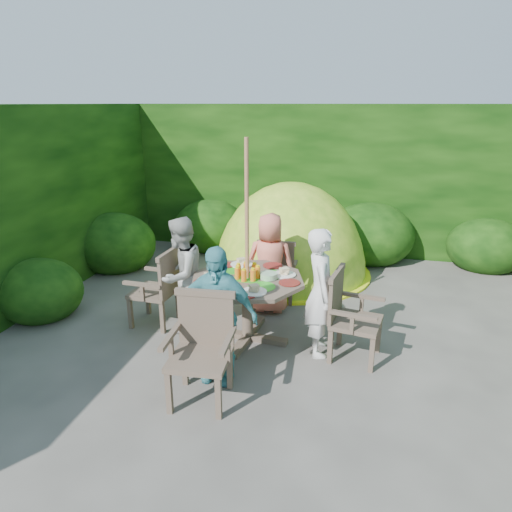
% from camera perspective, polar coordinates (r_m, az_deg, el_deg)
% --- Properties ---
extents(ground, '(60.00, 60.00, 0.00)m').
position_cam_1_polar(ground, '(4.92, 6.39, -12.26)').
color(ground, '#4B4843').
rests_on(ground, ground).
extents(hedge_enclosure, '(9.00, 9.00, 2.50)m').
position_cam_1_polar(hedge_enclosure, '(5.70, 8.59, 5.57)').
color(hedge_enclosure, black).
rests_on(hedge_enclosure, ground).
extents(patio_table, '(1.39, 1.39, 0.88)m').
position_cam_1_polar(patio_table, '(4.94, -1.04, -4.00)').
color(patio_table, '#47392E').
rests_on(patio_table, ground).
extents(parasol_pole, '(0.05, 0.05, 2.20)m').
position_cam_1_polar(parasol_pole, '(4.77, -1.12, 1.35)').
color(parasol_pole, '#96643C').
rests_on(parasol_pole, ground).
extents(garden_chair_right, '(0.56, 0.61, 0.89)m').
position_cam_1_polar(garden_chair_right, '(4.76, 11.56, -7.17)').
color(garden_chair_right, '#47392E').
rests_on(garden_chair_right, ground).
extents(garden_chair_left, '(0.50, 0.56, 0.89)m').
position_cam_1_polar(garden_chair_left, '(5.45, -11.99, -3.79)').
color(garden_chair_left, '#47392E').
rests_on(garden_chair_left, ground).
extents(garden_chair_back, '(0.51, 0.46, 0.84)m').
position_cam_1_polar(garden_chair_back, '(5.97, 2.72, -1.67)').
color(garden_chair_back, '#47392E').
rests_on(garden_chair_back, ground).
extents(garden_chair_front, '(0.59, 0.53, 0.92)m').
position_cam_1_polar(garden_chair_front, '(4.09, -6.77, -11.15)').
color(garden_chair_front, '#47392E').
rests_on(garden_chair_front, ground).
extents(child_right, '(0.42, 0.55, 1.35)m').
position_cam_1_polar(child_right, '(4.71, 8.08, -4.54)').
color(child_right, white).
rests_on(child_right, ground).
extents(child_left, '(0.60, 0.72, 1.33)m').
position_cam_1_polar(child_left, '(5.24, -9.33, -2.35)').
color(child_left, '#A4A49F').
rests_on(child_left, ground).
extents(child_back, '(0.63, 0.43, 1.26)m').
position_cam_1_polar(child_back, '(5.64, 1.76, -0.93)').
color(child_back, '#EA7860').
rests_on(child_back, ground).
extents(child_front, '(0.80, 0.37, 1.33)m').
position_cam_1_polar(child_front, '(4.24, -4.90, -7.32)').
color(child_front, teal).
rests_on(child_front, ground).
extents(dome_tent, '(2.88, 2.88, 2.82)m').
position_cam_1_polar(dome_tent, '(7.13, 4.18, -2.10)').
color(dome_tent, '#79B122').
rests_on(dome_tent, ground).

